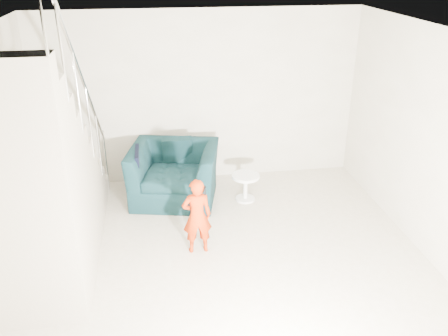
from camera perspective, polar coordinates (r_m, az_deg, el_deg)
The scene contains 10 objects.
floor at distance 5.63m, azimuth 0.35°, elevation -13.13°, with size 5.50×5.50×0.00m, color tan.
ceiling at distance 4.50m, azimuth 0.44°, elevation 15.09°, with size 5.50×5.50×0.00m, color silver.
back_wall at distance 7.47m, azimuth -2.97°, elevation 8.37°, with size 5.00×5.00×0.00m, color #A69E87.
armchair at distance 7.13m, azimuth -6.01°, elevation -0.64°, with size 1.26×1.11×0.82m, color black.
toddler at distance 5.82m, azimuth -3.27°, elevation -5.81°, with size 0.36×0.24×1.00m, color #9A2204.
side_table at distance 7.10m, azimuth 2.60°, elevation -1.83°, with size 0.42×0.42×0.42m.
staircase at distance 5.69m, azimuth -20.91°, elevation -3.20°, with size 1.02×3.03×3.62m.
cushion at distance 7.33m, azimuth -5.65°, elevation 2.14°, with size 0.45×0.13×0.43m, color black.
throw at distance 7.05m, azimuth -10.26°, elevation -0.29°, with size 0.06×0.56×0.63m, color black.
phone at distance 5.61m, azimuth -2.30°, elevation -2.73°, with size 0.02×0.05×0.10m, color black.
Camera 1 is at (-0.70, -4.38, 3.46)m, focal length 38.00 mm.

